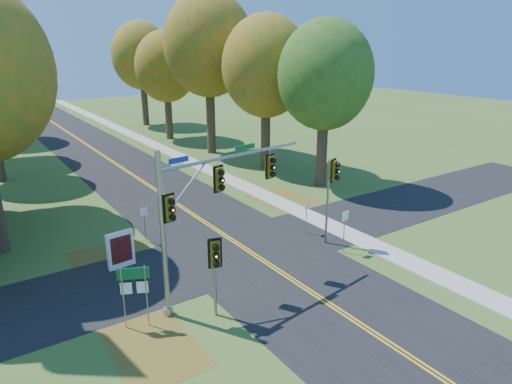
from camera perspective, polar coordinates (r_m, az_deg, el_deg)
ground at (r=23.97m, az=1.28°, el=-8.84°), size 160.00×160.00×0.00m
road_main at (r=23.97m, az=1.28°, el=-8.82°), size 8.00×160.00×0.02m
road_cross at (r=25.46m, az=-1.34°, el=-7.13°), size 60.00×6.00×0.02m
centerline_left at (r=23.91m, az=1.09°, el=-8.85°), size 0.10×160.00×0.01m
centerline_right at (r=24.01m, az=1.48°, el=-8.73°), size 0.10×160.00×0.01m
sidewalk_east at (r=27.69m, az=11.85°, el=-5.33°), size 1.60×160.00×0.06m
leaf_patch_w_near at (r=24.71m, az=-16.89°, el=-8.81°), size 4.00×6.00×0.00m
leaf_patch_e at (r=32.16m, az=4.98°, el=-1.67°), size 3.50×8.00×0.00m
leaf_patch_w_far at (r=18.69m, az=-12.99°, el=-17.98°), size 3.00×5.00×0.00m
tree_e_a at (r=35.56m, az=8.64°, el=14.18°), size 7.20×7.20×12.73m
tree_e_b at (r=40.46m, az=1.28°, el=15.35°), size 7.60×7.60×13.33m
tree_e_c at (r=46.73m, az=-5.91°, el=17.81°), size 8.80×8.80×15.79m
tree_e_d at (r=54.79m, az=-11.17°, el=15.08°), size 7.00×7.00×12.32m
tree_e_e at (r=65.13m, az=-14.11°, el=16.17°), size 7.80×7.80×13.74m
traffic_mast at (r=19.13m, az=-6.73°, el=-1.34°), size 7.72×1.58×7.06m
east_signal_pole at (r=25.11m, az=9.50°, el=1.47°), size 0.55×0.66×4.98m
ped_signal_pole at (r=18.40m, az=-5.14°, el=-8.39°), size 0.55×0.66×3.61m
route_sign_cluster at (r=18.79m, az=-15.01°, el=-11.11°), size 1.15×0.56×2.69m
info_kiosk at (r=24.10m, az=-16.56°, el=-6.95°), size 1.42×0.36×1.94m
reg_sign_e_north at (r=27.11m, az=6.34°, el=-2.49°), size 0.36×0.18×2.00m
reg_sign_e_south at (r=24.88m, az=11.04°, el=-3.92°), size 0.47×0.10×2.45m
reg_sign_w at (r=26.50m, az=-13.79°, el=-3.19°), size 0.41×0.08×2.15m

